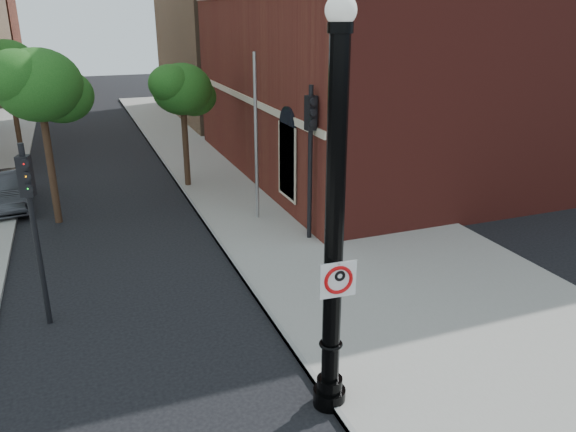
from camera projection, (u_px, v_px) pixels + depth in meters
name	position (u px, v px, depth m)	size (l,w,h in m)	color
ground	(212.00, 406.00, 10.38)	(120.00, 120.00, 0.00)	black
sidewalk_right	(304.00, 203.00, 21.15)	(8.00, 60.00, 0.12)	gray
curb_edge	(201.00, 216.00, 19.81)	(0.10, 60.00, 0.14)	gray
brick_wall_building	(471.00, 25.00, 25.90)	(22.30, 16.30, 12.50)	maroon
bg_building_tan_b	(327.00, 9.00, 39.67)	(22.00, 14.00, 14.00)	#866449
lamppost	(334.00, 241.00, 9.31)	(0.60, 0.60, 7.12)	black
no_parking_sign	(338.00, 279.00, 9.38)	(0.65, 0.10, 0.65)	white
parked_car	(5.00, 191.00, 20.64)	(1.39, 3.98, 1.31)	#29292E
traffic_signal_left	(31.00, 207.00, 12.15)	(0.32, 0.37, 4.28)	black
traffic_signal_right	(311.00, 139.00, 16.72)	(0.33, 0.41, 4.87)	black
utility_pole	(256.00, 140.00, 18.63)	(0.11, 0.11, 5.67)	#999999
street_tree_a	(40.00, 87.00, 17.91)	(3.23, 2.92, 5.82)	#311D13
street_tree_b	(8.00, 66.00, 25.73)	(3.16, 2.86, 5.70)	#311D13
street_tree_c	(183.00, 91.00, 21.97)	(2.78, 2.51, 5.01)	#311D13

